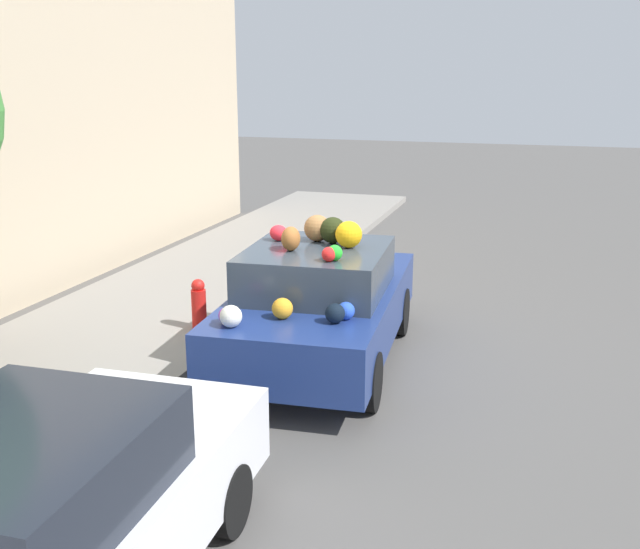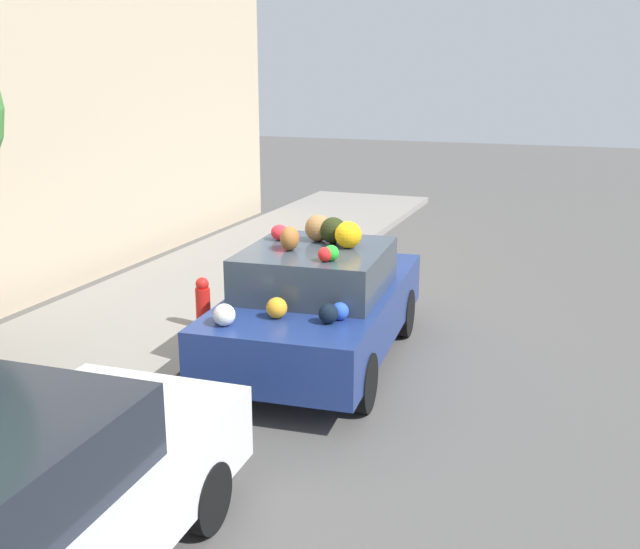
# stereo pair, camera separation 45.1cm
# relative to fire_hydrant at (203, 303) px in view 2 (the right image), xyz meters

# --- Properties ---
(ground_plane) EXTENTS (60.00, 60.00, 0.00)m
(ground_plane) POSITION_rel_fire_hydrant_xyz_m (-0.28, -1.61, -0.49)
(ground_plane) COLOR #565451
(sidewalk_curb) EXTENTS (24.00, 3.20, 0.14)m
(sidewalk_curb) POSITION_rel_fire_hydrant_xyz_m (-0.28, 1.09, -0.42)
(sidewalk_curb) COLOR gray
(sidewalk_curb) RESTS_ON ground
(fire_hydrant) EXTENTS (0.20, 0.20, 0.70)m
(fire_hydrant) POSITION_rel_fire_hydrant_xyz_m (0.00, 0.00, 0.00)
(fire_hydrant) COLOR red
(fire_hydrant) RESTS_ON sidewalk_curb
(art_car) EXTENTS (4.10, 2.12, 1.83)m
(art_car) POSITION_rel_fire_hydrant_xyz_m (-0.30, -1.81, 0.31)
(art_car) COLOR navy
(art_car) RESTS_ON ground
(parked_car_plain) EXTENTS (4.05, 1.81, 1.47)m
(parked_car_plain) POSITION_rel_fire_hydrant_xyz_m (-5.25, -1.51, 0.25)
(parked_car_plain) COLOR silver
(parked_car_plain) RESTS_ON ground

